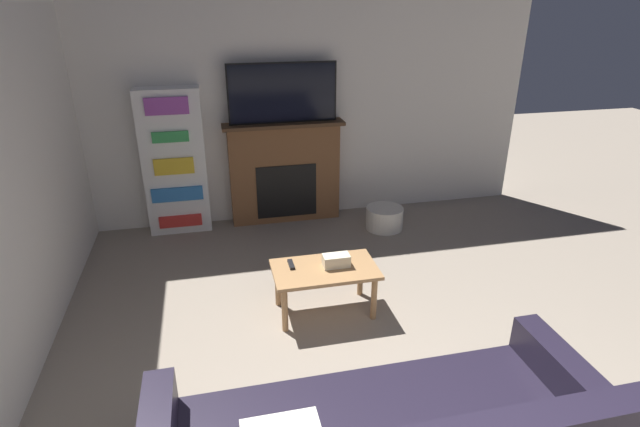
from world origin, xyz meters
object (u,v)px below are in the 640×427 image
object	(u,v)px
fireplace	(285,172)
bookshelf	(174,162)
storage_basket	(384,218)
coffee_table	(325,275)
tv	(283,93)

from	to	relation	value
fireplace	bookshelf	xyz separation A→B (m)	(-1.22, -0.02, 0.21)
storage_basket	coffee_table	bearing A→B (deg)	-125.73
fireplace	tv	distance (m)	0.91
tv	coffee_table	size ratio (longest dim) A/B	1.39
bookshelf	storage_basket	size ratio (longest dim) A/B	3.77
coffee_table	bookshelf	world-z (taller)	bookshelf
fireplace	bookshelf	world-z (taller)	bookshelf
coffee_table	storage_basket	size ratio (longest dim) A/B	2.02
tv	fireplace	bearing A→B (deg)	90.00
coffee_table	storage_basket	distance (m)	1.82
fireplace	bookshelf	distance (m)	1.23
tv	coffee_table	world-z (taller)	tv
bookshelf	storage_basket	world-z (taller)	bookshelf
tv	bookshelf	xyz separation A→B (m)	(-1.22, -0.00, -0.70)
bookshelf	storage_basket	distance (m)	2.43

